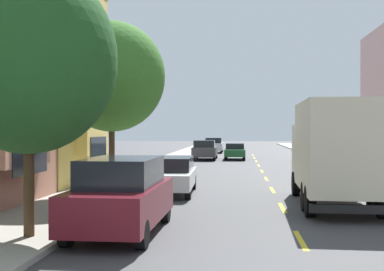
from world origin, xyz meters
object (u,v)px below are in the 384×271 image
(parked_suv_burgundy, at_px, (122,195))
(moving_forest_sedan, at_px, (235,151))
(street_tree_nearest, at_px, (28,59))
(parked_suv_black, at_px, (331,156))
(parked_pickup_charcoal, at_px, (205,150))
(parked_pickup_silver, at_px, (214,146))
(parked_hatchback_navy, at_px, (310,152))
(parked_wagon_white, at_px, (172,174))
(street_tree_second, at_px, (112,77))
(delivery_box_truck, at_px, (335,149))

(parked_suv_burgundy, relative_size, moving_forest_sedan, 1.07)
(street_tree_nearest, relative_size, parked_suv_black, 1.33)
(parked_pickup_charcoal, xyz_separation_m, parked_pickup_silver, (0.13, 13.50, 0.00))
(moving_forest_sedan, bearing_deg, parked_suv_black, -62.25)
(parked_hatchback_navy, xyz_separation_m, parked_wagon_white, (-8.67, -21.67, 0.05))
(parked_pickup_silver, bearing_deg, parked_pickup_charcoal, -90.53)
(parked_pickup_charcoal, height_order, parked_suv_burgundy, parked_suv_burgundy)
(parked_hatchback_navy, relative_size, parked_suv_burgundy, 0.83)
(street_tree_second, height_order, parked_suv_burgundy, street_tree_second)
(delivery_box_truck, xyz_separation_m, parked_wagon_white, (-6.04, 3.11, -1.18))
(street_tree_second, height_order, parked_wagon_white, street_tree_second)
(parked_pickup_silver, distance_m, moving_forest_sedan, 13.08)
(parked_pickup_silver, height_order, moving_forest_sedan, parked_pickup_silver)
(street_tree_nearest, bearing_deg, delivery_box_truck, 36.76)
(parked_hatchback_navy, xyz_separation_m, moving_forest_sedan, (-6.23, 2.30, -0.01))
(parked_pickup_charcoal, bearing_deg, parked_pickup_silver, 89.47)
(street_tree_second, xyz_separation_m, delivery_box_truck, (8.19, -1.60, -2.73))
(delivery_box_truck, bearing_deg, parked_suv_black, 80.17)
(moving_forest_sedan, bearing_deg, delivery_box_truck, -82.44)
(parked_wagon_white, bearing_deg, street_tree_nearest, -103.16)
(parked_suv_burgundy, bearing_deg, parked_hatchback_navy, 73.38)
(street_tree_nearest, height_order, moving_forest_sedan, street_tree_nearest)
(street_tree_second, relative_size, parked_suv_burgundy, 1.40)
(parked_pickup_charcoal, relative_size, moving_forest_sedan, 1.18)
(delivery_box_truck, bearing_deg, parked_wagon_white, 152.75)
(delivery_box_truck, distance_m, moving_forest_sedan, 27.34)
(street_tree_second, distance_m, delivery_box_truck, 8.78)
(street_tree_second, bearing_deg, parked_pickup_silver, 86.85)
(street_tree_nearest, bearing_deg, parked_suv_burgundy, 30.96)
(street_tree_nearest, distance_m, parked_wagon_white, 10.11)
(moving_forest_sedan, bearing_deg, parked_wagon_white, -95.82)
(parked_pickup_silver, bearing_deg, parked_suv_burgundy, -90.20)
(delivery_box_truck, relative_size, parked_pickup_charcoal, 1.35)
(street_tree_nearest, relative_size, moving_forest_sedan, 1.43)
(moving_forest_sedan, bearing_deg, parked_pickup_silver, 100.98)
(parked_hatchback_navy, bearing_deg, parked_wagon_white, -111.80)
(parked_suv_black, relative_size, moving_forest_sedan, 1.08)
(street_tree_nearest, relative_size, parked_pickup_silver, 1.21)
(street_tree_nearest, distance_m, parked_pickup_charcoal, 32.78)
(parked_pickup_silver, bearing_deg, parked_wagon_white, -89.92)
(delivery_box_truck, distance_m, parked_suv_burgundy, 8.03)
(parked_hatchback_navy, distance_m, moving_forest_sedan, 6.64)
(delivery_box_truck, bearing_deg, street_tree_nearest, -143.24)
(delivery_box_truck, height_order, parked_pickup_charcoal, delivery_box_truck)
(street_tree_second, height_order, parked_suv_black, street_tree_second)
(street_tree_nearest, distance_m, parked_suv_black, 24.17)
(street_tree_second, xyz_separation_m, parked_hatchback_navy, (10.83, 23.17, -3.96))
(delivery_box_truck, bearing_deg, parked_pickup_charcoal, 103.23)
(parked_suv_black, bearing_deg, parked_wagon_white, -125.60)
(street_tree_nearest, xyz_separation_m, parked_hatchback_navy, (10.83, 30.90, -3.57))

